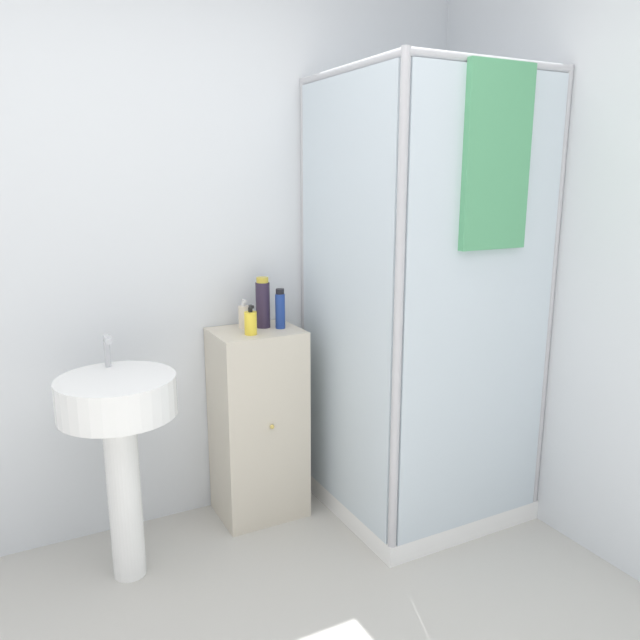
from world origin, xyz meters
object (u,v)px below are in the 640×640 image
object	(u,v)px
shampoo_bottle_tall_black	(263,303)
shampoo_bottle_blue	(280,309)
soap_dispenser	(251,323)
lotion_bottle_white	(244,316)
sink	(119,425)

from	to	relation	value
shampoo_bottle_tall_black	shampoo_bottle_blue	distance (m)	0.09
shampoo_bottle_tall_black	shampoo_bottle_blue	size ratio (longest dim) A/B	1.27
soap_dispenser	lotion_bottle_white	bearing A→B (deg)	81.88
sink	shampoo_bottle_tall_black	world-z (taller)	shampoo_bottle_tall_black
soap_dispenser	shampoo_bottle_tall_black	world-z (taller)	shampoo_bottle_tall_black
sink	soap_dispenser	world-z (taller)	soap_dispenser
sink	shampoo_bottle_blue	xyz separation A→B (m)	(0.77, 0.19, 0.34)
shampoo_bottle_blue	sink	bearing A→B (deg)	-165.93
shampoo_bottle_tall_black	lotion_bottle_white	world-z (taller)	shampoo_bottle_tall_black
sink	soap_dispenser	bearing A→B (deg)	13.51
sink	shampoo_bottle_blue	distance (m)	0.87
sink	lotion_bottle_white	xyz separation A→B (m)	(0.63, 0.28, 0.31)
shampoo_bottle_tall_black	shampoo_bottle_blue	world-z (taller)	shampoo_bottle_tall_black
sink	soap_dispenser	distance (m)	0.70
lotion_bottle_white	soap_dispenser	bearing A→B (deg)	-98.12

